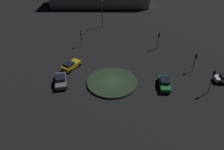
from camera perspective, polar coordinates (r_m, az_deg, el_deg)
ground_plane at (r=37.08m, az=0.00°, el=-2.11°), size 118.01×118.01×0.00m
roundabout_island at (r=36.98m, az=0.00°, el=-1.90°), size 9.13×9.13×0.34m
car_yellow at (r=41.25m, az=-11.37°, el=2.73°), size 3.82×4.28×1.49m
car_grey at (r=37.52m, az=-14.08°, el=-1.38°), size 2.65×4.72×1.51m
car_green at (r=36.87m, az=14.39°, el=-2.18°), size 2.40×4.40×1.50m
traffic_light_west at (r=41.80m, az=22.18°, el=4.17°), size 0.38×0.33×3.77m
traffic_light_southwest at (r=47.88m, az=12.86°, el=10.08°), size 0.38×0.39×3.89m
traffic_light_southeast at (r=48.44m, az=-8.57°, el=10.88°), size 0.36×0.39×3.89m
traffic_light_west_near at (r=36.80m, az=26.30°, el=-0.54°), size 0.38×0.34×4.50m
streetlamp_south at (r=58.29m, az=-2.80°, el=18.22°), size 0.60×0.60×7.64m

